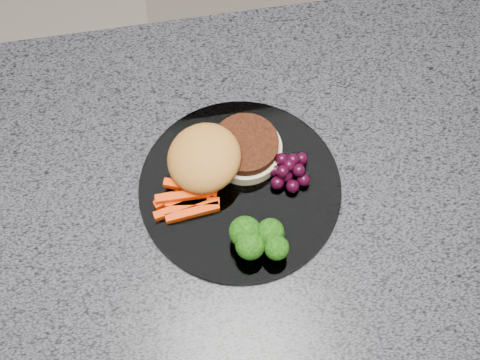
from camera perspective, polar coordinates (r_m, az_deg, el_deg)
name	(u,v)px	position (r m, az deg, el deg)	size (l,w,h in m)	color
island_cabinet	(179,310)	(1.30, -5.20, -11.02)	(1.20, 0.60, 0.86)	brown
countertop	(151,218)	(0.87, -7.61, -3.22)	(1.20, 0.60, 0.04)	#474851
plate	(240,188)	(0.86, 0.00, -0.68)	(0.26, 0.26, 0.01)	white
burger	(219,156)	(0.85, -1.80, 2.06)	(0.18, 0.14, 0.05)	beige
carrot_sticks	(187,199)	(0.84, -4.59, -1.64)	(0.09, 0.06, 0.02)	#F83C04
broccoli	(257,238)	(0.80, 1.49, -5.00)	(0.07, 0.06, 0.05)	#57822F
grape_bunch	(288,170)	(0.85, 4.13, 0.87)	(0.06, 0.05, 0.03)	black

